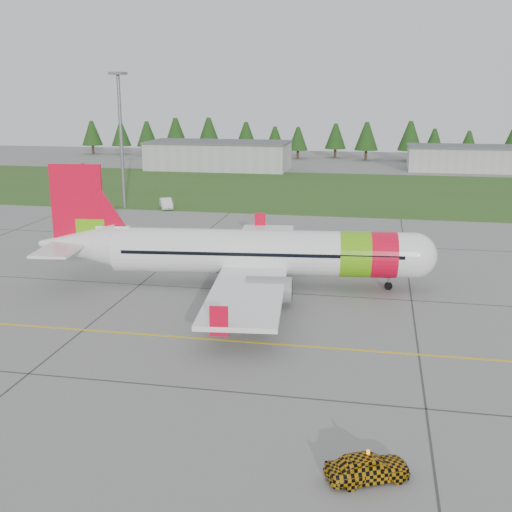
# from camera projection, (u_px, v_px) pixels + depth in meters

# --- Properties ---
(ground) EXTENTS (320.00, 320.00, 0.00)m
(ground) POSITION_uv_depth(u_px,v_px,m) (256.00, 394.00, 38.73)
(ground) COLOR gray
(ground) RESTS_ON ground
(aircraft) EXTENTS (37.11, 34.37, 11.25)m
(aircraft) POSITION_uv_depth(u_px,v_px,m) (252.00, 252.00, 59.28)
(aircraft) COLOR white
(aircraft) RESTS_ON ground
(follow_me_car) EXTENTS (1.91, 2.03, 4.01)m
(follow_me_car) POSITION_uv_depth(u_px,v_px,m) (369.00, 442.00, 29.74)
(follow_me_car) COLOR #D7980B
(follow_me_car) RESTS_ON ground
(service_van) EXTENTS (2.21, 2.16, 4.85)m
(service_van) POSITION_uv_depth(u_px,v_px,m) (166.00, 193.00, 98.77)
(service_van) COLOR silver
(service_van) RESTS_ON ground
(grass_strip) EXTENTS (320.00, 50.00, 0.03)m
(grass_strip) POSITION_uv_depth(u_px,v_px,m) (341.00, 191.00, 116.65)
(grass_strip) COLOR #30561E
(grass_strip) RESTS_ON ground
(taxi_guideline) EXTENTS (120.00, 0.25, 0.02)m
(taxi_guideline) POSITION_uv_depth(u_px,v_px,m) (277.00, 344.00, 46.33)
(taxi_guideline) COLOR gold
(taxi_guideline) RESTS_ON ground
(hangar_west) EXTENTS (32.00, 14.00, 6.00)m
(hangar_west) POSITION_uv_depth(u_px,v_px,m) (219.00, 156.00, 148.02)
(hangar_west) COLOR #A8A8A3
(hangar_west) RESTS_ON ground
(hangar_east) EXTENTS (24.00, 12.00, 5.20)m
(hangar_east) POSITION_uv_depth(u_px,v_px,m) (462.00, 159.00, 145.63)
(hangar_east) COLOR #A8A8A3
(hangar_east) RESTS_ON ground
(floodlight_mast) EXTENTS (0.50, 0.50, 20.00)m
(floodlight_mast) POSITION_uv_depth(u_px,v_px,m) (121.00, 143.00, 97.20)
(floodlight_mast) COLOR slate
(floodlight_mast) RESTS_ON ground
(treeline) EXTENTS (160.00, 8.00, 10.00)m
(treeline) POSITION_uv_depth(u_px,v_px,m) (355.00, 140.00, 168.62)
(treeline) COLOR #1C3F14
(treeline) RESTS_ON ground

